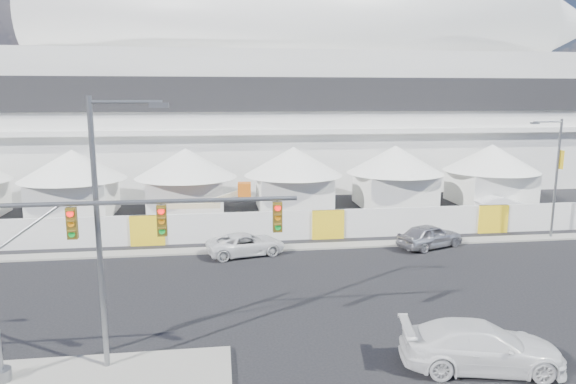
{
  "coord_description": "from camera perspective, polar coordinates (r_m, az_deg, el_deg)",
  "views": [
    {
      "loc": [
        -1.23,
        -18.92,
        9.58
      ],
      "look_at": [
        2.66,
        10.0,
        4.15
      ],
      "focal_mm": 32.0,
      "sensor_mm": 36.0,
      "label": 1
    }
  ],
  "objects": [
    {
      "name": "ground",
      "position": [
        21.25,
        -3.66,
        -16.29
      ],
      "size": [
        160.0,
        160.0,
        0.0
      ],
      "primitive_type": "plane",
      "color": "black",
      "rests_on": "ground"
    },
    {
      "name": "far_curb",
      "position": [
        39.1,
        25.62,
        -4.62
      ],
      "size": [
        80.0,
        1.2,
        0.12
      ],
      "primitive_type": "cube",
      "color": "gray",
      "rests_on": "ground"
    },
    {
      "name": "stadium",
      "position": [
        61.24,
        1.71,
        10.41
      ],
      "size": [
        80.0,
        24.8,
        21.98
      ],
      "color": "silver",
      "rests_on": "ground"
    },
    {
      "name": "tent_row",
      "position": [
        43.44,
        -5.29,
        1.98
      ],
      "size": [
        53.4,
        8.4,
        5.4
      ],
      "color": "white",
      "rests_on": "ground"
    },
    {
      "name": "hoarding_fence",
      "position": [
        35.26,
        4.42,
        -3.58
      ],
      "size": [
        70.0,
        0.25,
        2.0
      ],
      "primitive_type": "cube",
      "color": "silver",
      "rests_on": "ground"
    },
    {
      "name": "sedan_silver",
      "position": [
        34.36,
        15.49,
        -4.71
      ],
      "size": [
        3.36,
        4.88,
        1.54
      ],
      "primitive_type": "imported",
      "rotation": [
        0.0,
        0.0,
        1.95
      ],
      "color": "#A7A7AC",
      "rests_on": "ground"
    },
    {
      "name": "pickup_curb",
      "position": [
        31.77,
        -4.67,
        -5.79
      ],
      "size": [
        3.23,
        5.19,
        1.34
      ],
      "primitive_type": "imported",
      "rotation": [
        0.0,
        0.0,
        1.79
      ],
      "color": "silver",
      "rests_on": "ground"
    },
    {
      "name": "pickup_near",
      "position": [
        20.32,
        20.67,
        -15.71
      ],
      "size": [
        3.35,
        6.03,
        1.65
      ],
      "primitive_type": "imported",
      "rotation": [
        0.0,
        0.0,
        1.38
      ],
      "color": "white",
      "rests_on": "ground"
    },
    {
      "name": "lot_car_a",
      "position": [
        46.55,
        22.59,
        -1.28
      ],
      "size": [
        1.57,
        4.27,
        1.4
      ],
      "primitive_type": "imported",
      "rotation": [
        0.0,
        0.0,
        1.55
      ],
      "color": "white",
      "rests_on": "ground"
    },
    {
      "name": "traffic_mast",
      "position": [
        18.63,
        -23.66,
        -7.63
      ],
      "size": [
        10.44,
        0.67,
        6.88
      ],
      "color": "slate",
      "rests_on": "median_island"
    },
    {
      "name": "streetlight_median",
      "position": [
        18.43,
        -19.69,
        -2.6
      ],
      "size": [
        2.62,
        0.26,
        9.47
      ],
      "color": "slate",
      "rests_on": "median_island"
    },
    {
      "name": "streetlight_curb",
      "position": [
        38.84,
        27.5,
        2.18
      ],
      "size": [
        2.41,
        0.54,
        8.15
      ],
      "color": "gray",
      "rests_on": "ground"
    },
    {
      "name": "boom_lift",
      "position": [
        37.08,
        -11.26,
        -3.09
      ],
      "size": [
        7.2,
        1.87,
        3.63
      ],
      "rotation": [
        0.0,
        0.0,
        -0.07
      ],
      "color": "orange",
      "rests_on": "ground"
    }
  ]
}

